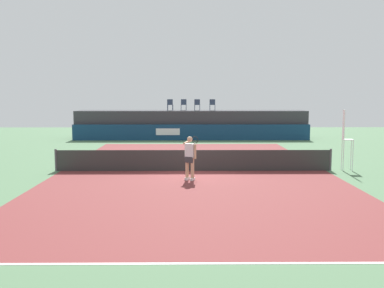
{
  "coord_description": "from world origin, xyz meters",
  "views": [
    {
      "loc": [
        -0.24,
        -19.49,
        3.4
      ],
      "look_at": [
        -0.05,
        2.0,
        1.0
      ],
      "focal_mm": 40.91,
      "sensor_mm": 36.0,
      "label": 1
    }
  ],
  "objects_px": {
    "spectator_chair_far_left": "(170,104)",
    "net_post_far": "(331,160)",
    "spectator_chair_center": "(197,104)",
    "spectator_chair_left": "(184,104)",
    "tennis_ball": "(199,155)",
    "spectator_chair_right": "(212,104)",
    "umpire_chair": "(345,136)",
    "tennis_player": "(190,156)",
    "net_post_near": "(56,160)"
  },
  "relations": [
    {
      "from": "tennis_ball",
      "to": "spectator_chair_far_left",
      "type": "bearing_deg",
      "value": 101.2
    },
    {
      "from": "spectator_chair_center",
      "to": "tennis_player",
      "type": "distance_m",
      "value": 17.39
    },
    {
      "from": "tennis_ball",
      "to": "spectator_chair_center",
      "type": "bearing_deg",
      "value": 89.49
    },
    {
      "from": "spectator_chair_center",
      "to": "spectator_chair_right",
      "type": "xyz_separation_m",
      "value": [
        1.2,
        0.04,
        0.0
      ]
    },
    {
      "from": "spectator_chair_center",
      "to": "tennis_ball",
      "type": "height_order",
      "value": "spectator_chair_center"
    },
    {
      "from": "spectator_chair_left",
      "to": "spectator_chair_center",
      "type": "xyz_separation_m",
      "value": [
        1.07,
        -0.28,
        0.0
      ]
    },
    {
      "from": "net_post_near",
      "to": "net_post_far",
      "type": "relative_size",
      "value": 1.0
    },
    {
      "from": "umpire_chair",
      "to": "spectator_chair_left",
      "type": "bearing_deg",
      "value": 115.78
    },
    {
      "from": "spectator_chair_center",
      "to": "spectator_chair_right",
      "type": "height_order",
      "value": "same"
    },
    {
      "from": "net_post_near",
      "to": "spectator_chair_right",
      "type": "bearing_deg",
      "value": 62.59
    },
    {
      "from": "spectator_chair_far_left",
      "to": "umpire_chair",
      "type": "xyz_separation_m",
      "value": [
        8.51,
        -15.16,
        -1.11
      ]
    },
    {
      "from": "tennis_player",
      "to": "spectator_chair_left",
      "type": "bearing_deg",
      "value": 91.41
    },
    {
      "from": "spectator_chair_left",
      "to": "umpire_chair",
      "type": "xyz_separation_m",
      "value": [
        7.44,
        -15.41,
        -1.11
      ]
    },
    {
      "from": "spectator_chair_far_left",
      "to": "umpire_chair",
      "type": "bearing_deg",
      "value": -60.68
    },
    {
      "from": "spectator_chair_left",
      "to": "tennis_player",
      "type": "relative_size",
      "value": 0.5
    },
    {
      "from": "spectator_chair_center",
      "to": "net_post_far",
      "type": "height_order",
      "value": "spectator_chair_center"
    },
    {
      "from": "spectator_chair_right",
      "to": "umpire_chair",
      "type": "distance_m",
      "value": 16.07
    },
    {
      "from": "spectator_chair_right",
      "to": "tennis_ball",
      "type": "height_order",
      "value": "spectator_chair_right"
    },
    {
      "from": "net_post_far",
      "to": "spectator_chair_left",
      "type": "bearing_deg",
      "value": 113.79
    },
    {
      "from": "spectator_chair_right",
      "to": "net_post_near",
      "type": "height_order",
      "value": "spectator_chair_right"
    },
    {
      "from": "tennis_ball",
      "to": "net_post_far",
      "type": "bearing_deg",
      "value": -39.6
    },
    {
      "from": "umpire_chair",
      "to": "tennis_player",
      "type": "height_order",
      "value": "umpire_chair"
    },
    {
      "from": "spectator_chair_right",
      "to": "net_post_near",
      "type": "bearing_deg",
      "value": -117.41
    },
    {
      "from": "net_post_far",
      "to": "tennis_ball",
      "type": "height_order",
      "value": "net_post_far"
    },
    {
      "from": "spectator_chair_right",
      "to": "umpire_chair",
      "type": "xyz_separation_m",
      "value": [
        5.16,
        -15.17,
        -1.11
      ]
    },
    {
      "from": "tennis_player",
      "to": "net_post_far",
      "type": "bearing_deg",
      "value": 18.55
    },
    {
      "from": "umpire_chair",
      "to": "tennis_player",
      "type": "relative_size",
      "value": 1.56
    },
    {
      "from": "net_post_far",
      "to": "tennis_player",
      "type": "relative_size",
      "value": 0.56
    },
    {
      "from": "spectator_chair_left",
      "to": "spectator_chair_center",
      "type": "height_order",
      "value": "same"
    },
    {
      "from": "spectator_chair_center",
      "to": "net_post_near",
      "type": "relative_size",
      "value": 0.89
    },
    {
      "from": "spectator_chair_left",
      "to": "spectator_chair_right",
      "type": "distance_m",
      "value": 2.29
    },
    {
      "from": "umpire_chair",
      "to": "tennis_ball",
      "type": "bearing_deg",
      "value": 143.41
    },
    {
      "from": "spectator_chair_left",
      "to": "spectator_chair_center",
      "type": "distance_m",
      "value": 1.11
    },
    {
      "from": "spectator_chair_far_left",
      "to": "net_post_far",
      "type": "bearing_deg",
      "value": -62.59
    },
    {
      "from": "net_post_near",
      "to": "umpire_chair",
      "type": "bearing_deg",
      "value": 0.08
    },
    {
      "from": "spectator_chair_far_left",
      "to": "tennis_ball",
      "type": "bearing_deg",
      "value": -78.8
    },
    {
      "from": "spectator_chair_center",
      "to": "spectator_chair_left",
      "type": "bearing_deg",
      "value": 165.59
    },
    {
      "from": "umpire_chair",
      "to": "spectator_chair_far_left",
      "type": "bearing_deg",
      "value": 119.32
    },
    {
      "from": "spectator_chair_far_left",
      "to": "spectator_chair_right",
      "type": "bearing_deg",
      "value": 0.26
    },
    {
      "from": "spectator_chair_left",
      "to": "spectator_chair_center",
      "type": "relative_size",
      "value": 1.0
    },
    {
      "from": "net_post_near",
      "to": "net_post_far",
      "type": "bearing_deg",
      "value": 0.0
    },
    {
      "from": "net_post_far",
      "to": "spectator_chair_right",
      "type": "bearing_deg",
      "value": 106.58
    },
    {
      "from": "net_post_far",
      "to": "tennis_player",
      "type": "distance_m",
      "value": 6.74
    },
    {
      "from": "spectator_chair_left",
      "to": "umpire_chair",
      "type": "distance_m",
      "value": 17.15
    },
    {
      "from": "umpire_chair",
      "to": "tennis_ball",
      "type": "height_order",
      "value": "umpire_chair"
    },
    {
      "from": "spectator_chair_left",
      "to": "tennis_ball",
      "type": "bearing_deg",
      "value": -84.71
    },
    {
      "from": "spectator_chair_far_left",
      "to": "umpire_chair",
      "type": "distance_m",
      "value": 17.42
    },
    {
      "from": "net_post_far",
      "to": "tennis_ball",
      "type": "distance_m",
      "value": 7.57
    },
    {
      "from": "spectator_chair_right",
      "to": "umpire_chair",
      "type": "relative_size",
      "value": 0.32
    },
    {
      "from": "spectator_chair_left",
      "to": "tennis_player",
      "type": "distance_m",
      "value": 17.65
    }
  ]
}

